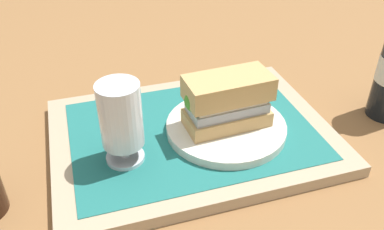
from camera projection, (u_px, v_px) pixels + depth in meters
name	position (u px, v px, depth m)	size (l,w,h in m)	color
ground_plane	(192.00, 140.00, 0.67)	(3.00, 3.00, 0.00)	olive
tray	(192.00, 135.00, 0.67)	(0.44, 0.32, 0.02)	tan
placemat	(192.00, 130.00, 0.66)	(0.38, 0.27, 0.00)	#1E6B66
plate	(226.00, 127.00, 0.65)	(0.19, 0.19, 0.01)	silver
sandwich	(226.00, 101.00, 0.63)	(0.14, 0.07, 0.08)	tan
beer_glass	(121.00, 121.00, 0.56)	(0.06, 0.06, 0.12)	silver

